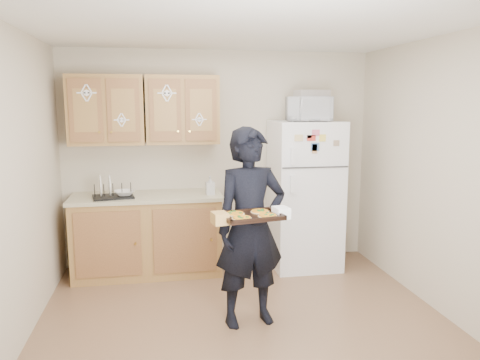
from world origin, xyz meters
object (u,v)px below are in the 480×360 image
baking_tray (251,217)px  dish_rack (113,190)px  person (251,228)px  microwave (309,109)px  refrigerator (305,195)px

baking_tray → dish_rack: dish_rack is taller
person → baking_tray: person is taller
person → microwave: 1.84m
person → dish_rack: person is taller
person → dish_rack: size_ratio=4.09×
microwave → dish_rack: size_ratio=1.17×
refrigerator → dish_rack: (-2.15, -0.03, 0.13)m
refrigerator → baking_tray: 1.88m
dish_rack → microwave: bearing=-0.5°
microwave → baking_tray: bearing=-113.0°
baking_tray → microwave: (0.96, 1.56, 0.81)m
refrigerator → dish_rack: refrigerator is taller
microwave → dish_rack: (-2.16, 0.02, -0.85)m
baking_tray → person: bearing=68.9°
person → microwave: microwave is taller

